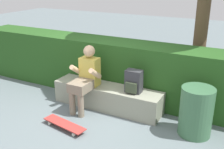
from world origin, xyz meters
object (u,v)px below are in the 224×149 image
object	(u,v)px
skateboard_near_person	(64,124)
backpack_on_bench	(134,82)
bench_main	(107,97)
person_skater	(86,77)
trash_bin	(196,112)

from	to	relation	value
skateboard_near_person	backpack_on_bench	bearing A→B (deg)	51.37
bench_main	person_skater	bearing A→B (deg)	-146.24
backpack_on_bench	trash_bin	distance (m)	1.15
person_skater	skateboard_near_person	bearing A→B (deg)	-84.94
person_skater	skateboard_near_person	size ratio (longest dim) A/B	1.43
bench_main	person_skater	size ratio (longest dim) A/B	1.76
backpack_on_bench	trash_bin	xyz separation A→B (m)	(1.11, -0.16, -0.23)
person_skater	trash_bin	xyz separation A→B (m)	(1.96, 0.05, -0.24)
backpack_on_bench	trash_bin	bearing A→B (deg)	-8.04
bench_main	person_skater	xyz separation A→B (m)	(-0.32, -0.21, 0.41)
person_skater	skateboard_near_person	distance (m)	0.95
backpack_on_bench	person_skater	bearing A→B (deg)	-166.37
skateboard_near_person	backpack_on_bench	xyz separation A→B (m)	(0.78, 0.97, 0.54)
skateboard_near_person	trash_bin	xyz separation A→B (m)	(1.89, 0.82, 0.31)
bench_main	trash_bin	world-z (taller)	trash_bin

